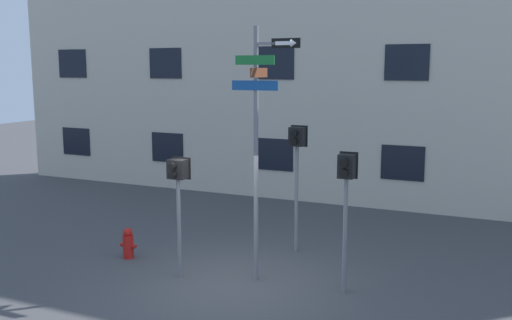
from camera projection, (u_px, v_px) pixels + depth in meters
ground_plane at (232, 285)px, 11.07m from camera, size 60.00×60.00×0.00m
building_facade at (342, 14)px, 16.88m from camera, size 24.00×0.63×11.49m
street_sign_pole at (259, 132)px, 10.85m from camera, size 1.35×0.77×4.93m
pedestrian_signal_left at (178, 183)px, 11.17m from camera, size 0.42×0.40×2.43m
pedestrian_signal_right at (346, 184)px, 10.36m from camera, size 0.35×0.40×2.65m
pedestrian_signal_across at (297, 153)px, 12.72m from camera, size 0.39×0.40×2.89m
fire_hydrant at (128, 244)px, 12.57m from camera, size 0.40×0.24×0.68m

